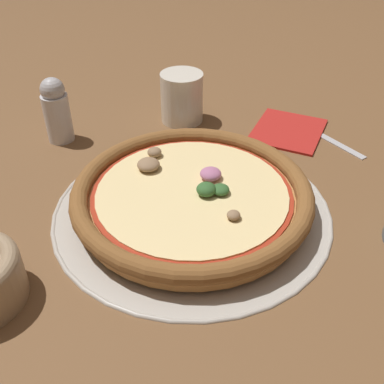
{
  "coord_description": "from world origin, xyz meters",
  "views": [
    {
      "loc": [
        0.35,
        0.3,
        0.38
      ],
      "look_at": [
        0.0,
        0.0,
        0.03
      ],
      "focal_mm": 42.0,
      "sensor_mm": 36.0,
      "label": 1
    }
  ],
  "objects_px": {
    "pizza_tray": "(192,208)",
    "napkin": "(288,130)",
    "drinking_cup": "(182,97)",
    "pizza": "(192,195)",
    "pepper_shaker": "(58,110)",
    "fork": "(314,131)"
  },
  "relations": [
    {
      "from": "pizza",
      "to": "pepper_shaker",
      "type": "bearing_deg",
      "value": -90.59
    },
    {
      "from": "drinking_cup",
      "to": "pepper_shaker",
      "type": "relative_size",
      "value": 0.8
    },
    {
      "from": "pizza_tray",
      "to": "pizza",
      "type": "xyz_separation_m",
      "value": [
        -0.0,
        -0.0,
        0.02
      ]
    },
    {
      "from": "napkin",
      "to": "pepper_shaker",
      "type": "height_order",
      "value": "pepper_shaker"
    },
    {
      "from": "napkin",
      "to": "pepper_shaker",
      "type": "distance_m",
      "value": 0.38
    },
    {
      "from": "pepper_shaker",
      "to": "fork",
      "type": "bearing_deg",
      "value": 133.66
    },
    {
      "from": "drinking_cup",
      "to": "fork",
      "type": "distance_m",
      "value": 0.23
    },
    {
      "from": "pizza_tray",
      "to": "pizza",
      "type": "height_order",
      "value": "pizza"
    },
    {
      "from": "pizza_tray",
      "to": "napkin",
      "type": "height_order",
      "value": "napkin"
    },
    {
      "from": "pizza",
      "to": "drinking_cup",
      "type": "xyz_separation_m",
      "value": [
        -0.18,
        -0.18,
        0.02
      ]
    },
    {
      "from": "drinking_cup",
      "to": "pizza",
      "type": "bearing_deg",
      "value": 44.62
    },
    {
      "from": "pizza",
      "to": "napkin",
      "type": "distance_m",
      "value": 0.27
    },
    {
      "from": "napkin",
      "to": "pepper_shaker",
      "type": "relative_size",
      "value": 1.44
    },
    {
      "from": "pizza",
      "to": "pepper_shaker",
      "type": "relative_size",
      "value": 2.92
    },
    {
      "from": "pizza",
      "to": "napkin",
      "type": "xyz_separation_m",
      "value": [
        -0.26,
        -0.01,
        -0.02
      ]
    },
    {
      "from": "napkin",
      "to": "fork",
      "type": "distance_m",
      "value": 0.04
    },
    {
      "from": "drinking_cup",
      "to": "napkin",
      "type": "distance_m",
      "value": 0.19
    },
    {
      "from": "drinking_cup",
      "to": "napkin",
      "type": "height_order",
      "value": "drinking_cup"
    },
    {
      "from": "drinking_cup",
      "to": "fork",
      "type": "height_order",
      "value": "drinking_cup"
    },
    {
      "from": "drinking_cup",
      "to": "pepper_shaker",
      "type": "xyz_separation_m",
      "value": [
        0.18,
        -0.11,
        0.01
      ]
    },
    {
      "from": "pizza_tray",
      "to": "pepper_shaker",
      "type": "xyz_separation_m",
      "value": [
        -0.0,
        -0.28,
        0.05
      ]
    },
    {
      "from": "pizza_tray",
      "to": "fork",
      "type": "height_order",
      "value": "pizza_tray"
    }
  ]
}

